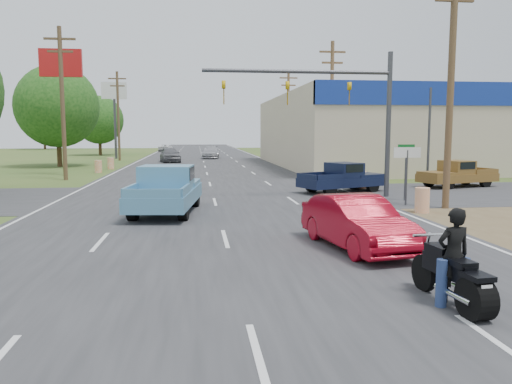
{
  "coord_description": "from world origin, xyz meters",
  "views": [
    {
      "loc": [
        -0.83,
        -6.52,
        3.13
      ],
      "look_at": [
        1.02,
        8.84,
        1.3
      ],
      "focal_mm": 35.0,
      "sensor_mm": 36.0,
      "label": 1
    }
  ],
  "objects": [
    {
      "name": "distant_car_silver",
      "position": [
        0.99,
        55.42,
        0.74
      ],
      "size": [
        2.41,
        5.2,
        1.47
      ],
      "primitive_type": "imported",
      "rotation": [
        0.0,
        0.0,
        -0.07
      ],
      "color": "#B1B1B6",
      "rests_on": "ground"
    },
    {
      "name": "utility_pole_5",
      "position": [
        -9.5,
        28.0,
        5.32
      ],
      "size": [
        2.0,
        0.28,
        10.0
      ],
      "color": "#4C3823",
      "rests_on": "ground"
    },
    {
      "name": "main_road",
      "position": [
        0.0,
        40.0,
        0.01
      ],
      "size": [
        15.0,
        180.0,
        0.02
      ],
      "primitive_type": "cube",
      "color": "#2D2D30",
      "rests_on": "ground"
    },
    {
      "name": "barrel_2",
      "position": [
        -8.5,
        34.0,
        0.5
      ],
      "size": [
        0.56,
        0.56,
        1.0
      ],
      "primitive_type": "cylinder",
      "color": "orange",
      "rests_on": "ground"
    },
    {
      "name": "tree_1",
      "position": [
        -13.5,
        42.0,
        5.57
      ],
      "size": [
        7.56,
        7.56,
        9.36
      ],
      "color": "#422D19",
      "rests_on": "ground"
    },
    {
      "name": "distant_car_white",
      "position": [
        -5.95,
        80.39,
        0.6
      ],
      "size": [
        2.47,
        4.49,
        1.19
      ],
      "primitive_type": "imported",
      "rotation": [
        0.0,
        0.0,
        3.02
      ],
      "color": "silver",
      "rests_on": "ground"
    },
    {
      "name": "navy_pickup",
      "position": [
        6.98,
        19.08,
        0.8
      ],
      "size": [
        5.08,
        3.53,
        1.58
      ],
      "rotation": [
        0.0,
        0.0,
        -1.17
      ],
      "color": "black",
      "rests_on": "ground"
    },
    {
      "name": "tree_6",
      "position": [
        -30.0,
        95.0,
        6.51
      ],
      "size": [
        8.82,
        8.82,
        10.92
      ],
      "color": "#422D19",
      "rests_on": "ground"
    },
    {
      "name": "distant_car_grey",
      "position": [
        -3.6,
        47.94,
        0.82
      ],
      "size": [
        2.66,
        5.04,
        1.64
      ],
      "primitive_type": "imported",
      "rotation": [
        0.0,
        0.0,
        0.16
      ],
      "color": "slate",
      "rests_on": "ground"
    },
    {
      "name": "utility_pole_2",
      "position": [
        9.5,
        31.0,
        5.32
      ],
      "size": [
        2.0,
        0.28,
        10.0
      ],
      "color": "#4C3823",
      "rests_on": "ground"
    },
    {
      "name": "rider",
      "position": [
        3.74,
        1.75,
        0.86
      ],
      "size": [
        0.66,
        0.47,
        1.71
      ],
      "primitive_type": "imported",
      "rotation": [
        0.0,
        0.0,
        3.24
      ],
      "color": "black",
      "rests_on": "ground"
    },
    {
      "name": "lane_sign",
      "position": [
        8.2,
        14.0,
        1.9
      ],
      "size": [
        1.2,
        0.08,
        2.52
      ],
      "color": "#3F3F44",
      "rests_on": "ground"
    },
    {
      "name": "utility_pole_6",
      "position": [
        -9.5,
        52.0,
        5.32
      ],
      "size": [
        2.0,
        0.28,
        10.0
      ],
      "color": "#4C3823",
      "rests_on": "ground"
    },
    {
      "name": "tree_2",
      "position": [
        -14.2,
        66.0,
        4.95
      ],
      "size": [
        6.72,
        6.72,
        8.32
      ],
      "color": "#422D19",
      "rests_on": "ground"
    },
    {
      "name": "utility_pole_3",
      "position": [
        9.5,
        49.0,
        5.32
      ],
      "size": [
        2.0,
        0.28,
        10.0
      ],
      "color": "#4C3823",
      "rests_on": "ground"
    },
    {
      "name": "signal_mast",
      "position": [
        5.82,
        17.0,
        4.8
      ],
      "size": [
        9.12,
        0.4,
        7.0
      ],
      "color": "#3F3F44",
      "rests_on": "ground"
    },
    {
      "name": "blue_pickup",
      "position": [
        -1.98,
        13.26,
        0.94
      ],
      "size": [
        2.82,
        5.84,
        1.87
      ],
      "rotation": [
        0.0,
        0.0,
        -0.12
      ],
      "color": "black",
      "rests_on": "ground"
    },
    {
      "name": "pole_sign_left_far",
      "position": [
        -10.5,
        56.0,
        7.17
      ],
      "size": [
        3.0,
        0.35,
        9.2
      ],
      "color": "#3F3F44",
      "rests_on": "ground"
    },
    {
      "name": "brown_pickup",
      "position": [
        14.16,
        20.72,
        0.78
      ],
      "size": [
        4.99,
        3.03,
        1.55
      ],
      "rotation": [
        0.0,
        0.0,
        1.85
      ],
      "color": "black",
      "rests_on": "ground"
    },
    {
      "name": "tree_5",
      "position": [
        30.0,
        95.0,
        5.88
      ],
      "size": [
        7.98,
        7.98,
        9.88
      ],
      "color": "#422D19",
      "rests_on": "ground"
    },
    {
      "name": "utility_pole_1",
      "position": [
        9.5,
        13.0,
        5.32
      ],
      "size": [
        2.0,
        0.28,
        10.0
      ],
      "color": "#4C3823",
      "rests_on": "ground"
    },
    {
      "name": "barrel_1",
      "position": [
        8.4,
        20.5,
        0.5
      ],
      "size": [
        0.56,
        0.56,
        1.0
      ],
      "primitive_type": "cylinder",
      "color": "orange",
      "rests_on": "ground"
    },
    {
      "name": "street_name_sign",
      "position": [
        8.8,
        15.5,
        1.61
      ],
      "size": [
        0.8,
        0.08,
        2.61
      ],
      "color": "#3F3F44",
      "rests_on": "ground"
    },
    {
      "name": "barrel_0",
      "position": [
        8.0,
        12.0,
        0.5
      ],
      "size": [
        0.56,
        0.56,
        1.0
      ],
      "primitive_type": "cylinder",
      "color": "orange",
      "rests_on": "ground"
    },
    {
      "name": "cross_road",
      "position": [
        0.0,
        18.0,
        0.01
      ],
      "size": [
        120.0,
        10.0,
        0.02
      ],
      "primitive_type": "cube",
      "color": "#2D2D30",
      "rests_on": "ground"
    },
    {
      "name": "motorcycle",
      "position": [
        3.75,
        1.68,
        0.53
      ],
      "size": [
        0.73,
        2.36,
        1.2
      ],
      "rotation": [
        0.0,
        0.0,
        0.1
      ],
      "color": "black",
      "rests_on": "ground"
    },
    {
      "name": "red_convertible",
      "position": [
        3.47,
        6.35,
        0.72
      ],
      "size": [
        2.23,
        4.54,
        1.43
      ],
      "primitive_type": "imported",
      "rotation": [
        0.0,
        0.0,
        0.17
      ],
      "color": "maroon",
      "rests_on": "ground"
    },
    {
      "name": "barrel_3",
      "position": [
        -8.2,
        38.0,
        0.5
      ],
      "size": [
        0.56,
        0.56,
        1.0
      ],
      "primitive_type": "cylinder",
      "color": "orange",
      "rests_on": "ground"
    },
    {
      "name": "ground",
      "position": [
        0.0,
        0.0,
        0.0
      ],
      "size": [
        200.0,
        200.0,
        0.0
      ],
      "primitive_type": "plane",
      "color": "#325020",
      "rests_on": "ground"
    },
    {
      "name": "pole_sign_left_near",
      "position": [
        -10.5,
        32.0,
        7.17
      ],
      "size": [
        3.0,
        0.35,
        9.2
      ],
      "color": "#3F3F44",
      "rests_on": "ground"
    }
  ]
}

